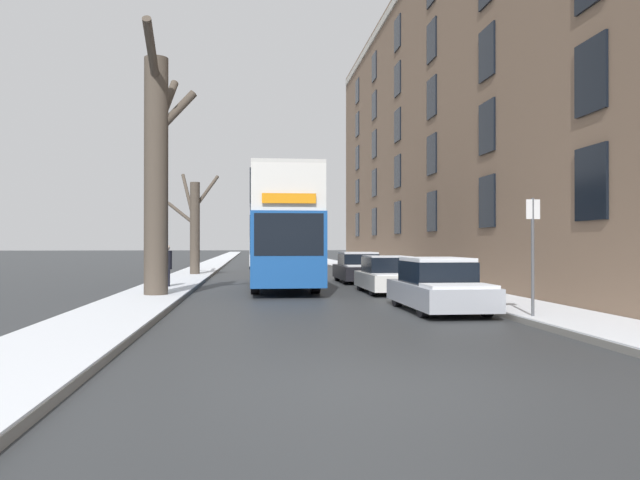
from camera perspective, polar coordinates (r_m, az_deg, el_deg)
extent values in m
plane|color=#303335|center=(8.02, 7.87, -13.07)|extent=(320.00, 320.00, 0.00)
cube|color=slate|center=(60.69, -9.32, -1.94)|extent=(2.22, 130.00, 0.13)
cube|color=silver|center=(60.69, -9.32, -1.87)|extent=(2.20, 130.00, 0.03)
cube|color=slate|center=(61.02, 0.36, -1.94)|extent=(2.22, 130.00, 0.13)
cube|color=silver|center=(61.01, 0.36, -1.86)|extent=(2.20, 130.00, 0.03)
cube|color=#7A604C|center=(33.90, 16.04, 10.39)|extent=(9.00, 45.39, 16.14)
cube|color=black|center=(16.40, 23.54, 4.80)|extent=(0.08, 1.40, 1.80)
cube|color=black|center=(22.40, 15.03, 3.41)|extent=(0.08, 1.40, 1.80)
cube|color=black|center=(28.70, 10.19, 2.58)|extent=(0.08, 1.40, 1.80)
cube|color=black|center=(35.13, 7.11, 2.05)|extent=(0.08, 1.40, 1.80)
cube|color=black|center=(41.63, 4.99, 1.67)|extent=(0.08, 1.40, 1.80)
cube|color=black|center=(48.17, 3.44, 1.40)|extent=(0.08, 1.40, 1.80)
cube|color=black|center=(16.83, 23.52, 13.59)|extent=(0.08, 1.40, 1.80)
cube|color=black|center=(22.72, 15.02, 9.92)|extent=(0.08, 1.40, 1.80)
cube|color=black|center=(28.94, 10.19, 7.69)|extent=(0.08, 1.40, 1.80)
cube|color=black|center=(35.33, 7.11, 6.23)|extent=(0.08, 1.40, 1.80)
cube|color=black|center=(41.80, 4.99, 5.21)|extent=(0.08, 1.40, 1.80)
cube|color=black|center=(48.32, 3.44, 4.46)|extent=(0.08, 1.40, 1.80)
cube|color=black|center=(23.32, 15.01, 16.18)|extent=(0.08, 1.40, 1.80)
cube|color=black|center=(29.42, 10.18, 12.68)|extent=(0.08, 1.40, 1.80)
cube|color=black|center=(35.72, 7.10, 10.35)|extent=(0.08, 1.40, 1.80)
cube|color=black|center=(42.13, 4.99, 8.71)|extent=(0.08, 1.40, 1.80)
cube|color=black|center=(48.60, 3.44, 7.50)|extent=(0.08, 1.40, 1.80)
cube|color=black|center=(30.10, 10.18, 17.48)|extent=(0.08, 1.40, 1.80)
cube|color=black|center=(36.28, 7.10, 14.36)|extent=(0.08, 1.40, 1.80)
cube|color=black|center=(42.61, 4.98, 12.14)|extent=(0.08, 1.40, 1.80)
cube|color=black|center=(49.02, 3.44, 10.49)|extent=(0.08, 1.40, 1.80)
cube|color=black|center=(37.02, 7.10, 18.23)|extent=(0.08, 1.40, 1.80)
cube|color=black|center=(43.24, 4.98, 15.48)|extent=(0.08, 1.40, 1.80)
cube|color=black|center=(49.57, 3.44, 13.42)|extent=(0.08, 1.40, 1.80)
cylinder|color=#4C4238|center=(20.49, -14.75, 5.45)|extent=(0.75, 0.75, 7.66)
cylinder|color=#4C4238|center=(20.18, -15.14, 16.23)|extent=(0.30, 2.24, 1.52)
cylinder|color=#4C4238|center=(21.54, -13.92, 11.79)|extent=(0.71, 1.69, 2.06)
cylinder|color=#4C4238|center=(20.87, -13.10, 11.29)|extent=(1.40, 0.57, 1.51)
cylinder|color=#4C4238|center=(33.78, -11.37, 0.94)|extent=(0.52, 0.52, 5.04)
cylinder|color=#4C4238|center=(34.38, -10.34, 4.36)|extent=(1.36, 1.31, 1.92)
cylinder|color=#4C4238|center=(34.24, -12.56, 2.38)|extent=(1.67, 0.93, 1.32)
cylinder|color=#4C4238|center=(34.62, -11.91, 3.67)|extent=(1.02, 1.69, 2.90)
cube|color=#194C99|center=(25.29, -3.59, -0.76)|extent=(2.46, 10.96, 2.49)
cube|color=silver|center=(25.35, -3.59, 3.81)|extent=(2.41, 10.74, 1.55)
cube|color=silver|center=(25.43, -3.59, 5.68)|extent=(2.41, 10.74, 0.12)
cube|color=black|center=(25.29, -3.59, 0.33)|extent=(2.49, 9.64, 1.29)
cube|color=black|center=(25.36, -3.59, 3.98)|extent=(2.49, 9.64, 1.17)
cube|color=black|center=(19.84, -2.85, 0.51)|extent=(2.22, 0.06, 1.36)
cube|color=orange|center=(19.88, -2.85, 3.83)|extent=(1.72, 0.05, 0.32)
cylinder|color=black|center=(22.01, -5.96, -3.61)|extent=(0.30, 1.03, 1.03)
cylinder|color=black|center=(22.12, -0.44, -3.59)|extent=(0.30, 1.03, 1.03)
cylinder|color=black|center=(28.36, -6.03, -2.87)|extent=(0.30, 1.03, 1.03)
cylinder|color=black|center=(28.44, -1.74, -2.87)|extent=(0.30, 1.03, 1.03)
cube|color=#9EA3AD|center=(16.63, 10.78, -4.88)|extent=(1.78, 4.46, 0.56)
cube|color=black|center=(16.76, 10.60, -2.90)|extent=(1.53, 2.23, 0.57)
cube|color=silver|center=(16.75, 10.60, -1.75)|extent=(1.50, 2.12, 0.10)
cube|color=silver|center=(15.10, 12.55, -4.12)|extent=(1.61, 1.16, 0.08)
cylinder|color=black|center=(15.14, 9.43, -5.79)|extent=(0.20, 0.66, 0.66)
cylinder|color=black|center=(15.63, 14.98, -5.61)|extent=(0.20, 0.66, 0.66)
cylinder|color=black|center=(17.72, 7.08, -5.00)|extent=(0.20, 0.66, 0.66)
cylinder|color=black|center=(18.14, 11.91, -4.88)|extent=(0.20, 0.66, 0.66)
cube|color=silver|center=(22.51, 6.22, -3.71)|extent=(1.77, 4.09, 0.55)
cube|color=black|center=(22.64, 6.13, -2.28)|extent=(1.52, 2.04, 0.56)
cube|color=silver|center=(22.63, 6.13, -1.51)|extent=(1.49, 1.94, 0.04)
cube|color=silver|center=(21.08, 7.07, -3.14)|extent=(1.59, 1.07, 0.03)
cylinder|color=black|center=(21.16, 4.89, -4.22)|extent=(0.20, 0.67, 0.67)
cylinder|color=black|center=(21.51, 8.95, -4.15)|extent=(0.20, 0.67, 0.67)
cylinder|color=black|center=(23.57, 3.73, -3.82)|extent=(0.20, 0.67, 0.67)
cylinder|color=black|center=(23.88, 7.40, -3.77)|extent=(0.20, 0.67, 0.67)
cube|color=black|center=(28.53, 3.55, -2.94)|extent=(1.85, 4.25, 0.60)
cube|color=black|center=(28.68, 3.49, -1.79)|extent=(1.59, 2.13, 0.53)
cube|color=silver|center=(28.68, 3.49, -1.19)|extent=(1.55, 2.02, 0.08)
cube|color=silver|center=(27.04, 4.09, -2.38)|extent=(1.66, 1.11, 0.06)
cylinder|color=black|center=(27.15, 2.31, -3.42)|extent=(0.20, 0.62, 0.62)
cylinder|color=black|center=(27.44, 5.68, -3.38)|extent=(0.20, 0.62, 0.62)
cylinder|color=black|center=(29.68, 1.58, -3.15)|extent=(0.20, 0.62, 0.62)
cylinder|color=black|center=(29.94, 4.66, -3.13)|extent=(0.20, 0.62, 0.62)
cube|color=white|center=(44.97, -5.25, -1.02)|extent=(1.92, 4.87, 2.02)
cube|color=black|center=(42.55, -5.19, -0.44)|extent=(1.69, 0.06, 0.89)
cylinder|color=black|center=(43.42, -6.32, -2.22)|extent=(0.22, 0.68, 0.68)
cylinder|color=black|center=(43.45, -4.10, -2.22)|extent=(0.22, 0.68, 0.68)
cylinder|color=black|center=(46.54, -6.32, -2.10)|extent=(0.22, 0.68, 0.68)
cylinder|color=black|center=(46.57, -4.25, -2.10)|extent=(0.22, 0.68, 0.68)
cylinder|color=black|center=(24.30, -13.90, -3.55)|extent=(0.18, 0.18, 0.81)
cylinder|color=black|center=(24.14, -13.76, -3.57)|extent=(0.18, 0.18, 0.81)
cylinder|color=black|center=(24.19, -13.83, -1.78)|extent=(0.38, 0.38, 0.70)
sphere|color=beige|center=(24.18, -13.82, -0.68)|extent=(0.22, 0.22, 0.22)
cylinder|color=#4C4F54|center=(14.67, 18.87, -1.79)|extent=(0.07, 0.07, 2.79)
cube|color=silver|center=(14.67, 18.90, 2.68)|extent=(0.32, 0.02, 0.44)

